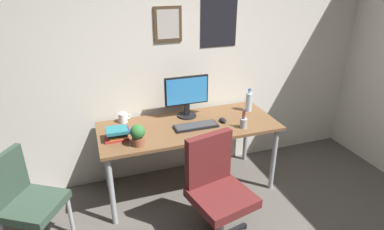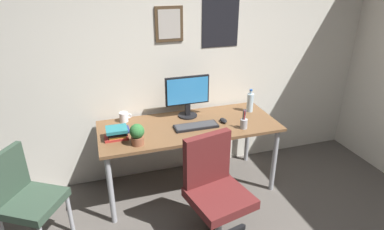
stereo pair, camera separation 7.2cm
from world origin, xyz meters
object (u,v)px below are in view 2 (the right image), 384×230
(office_chair, at_px, (215,186))
(book_stack_left, at_px, (117,133))
(monitor, at_px, (187,95))
(side_chair, at_px, (24,195))
(computer_mouse, at_px, (223,120))
(keyboard, at_px, (196,126))
(coffee_mug_near, at_px, (124,117))
(water_bottle, at_px, (250,102))
(pen_cup, at_px, (244,123))
(potted_plant, at_px, (137,134))

(office_chair, xyz_separation_m, book_stack_left, (-0.70, 0.67, 0.27))
(book_stack_left, bearing_deg, monitor, 20.22)
(side_chair, bearing_deg, book_stack_left, 20.17)
(monitor, bearing_deg, computer_mouse, -39.84)
(side_chair, relative_size, keyboard, 2.03)
(monitor, relative_size, coffee_mug_near, 3.66)
(office_chair, distance_m, water_bottle, 1.18)
(keyboard, xyz_separation_m, book_stack_left, (-0.76, 0.00, 0.04))
(office_chair, relative_size, pen_cup, 4.75)
(monitor, relative_size, pen_cup, 2.30)
(coffee_mug_near, distance_m, potted_plant, 0.52)
(water_bottle, xyz_separation_m, coffee_mug_near, (-1.33, 0.15, -0.06))
(coffee_mug_near, bearing_deg, side_chair, -144.64)
(book_stack_left, bearing_deg, computer_mouse, 1.35)
(book_stack_left, bearing_deg, coffee_mug_near, 73.54)
(coffee_mug_near, bearing_deg, pen_cup, -24.81)
(keyboard, height_order, water_bottle, water_bottle)
(monitor, xyz_separation_m, computer_mouse, (0.30, -0.25, -0.22))
(keyboard, height_order, book_stack_left, book_stack_left)
(side_chair, height_order, keyboard, side_chair)
(office_chair, distance_m, pen_cup, 0.75)
(side_chair, bearing_deg, office_chair, -14.24)
(keyboard, bearing_deg, book_stack_left, 179.63)
(water_bottle, xyz_separation_m, book_stack_left, (-1.43, -0.20, -0.05))
(monitor, distance_m, computer_mouse, 0.45)
(computer_mouse, height_order, water_bottle, water_bottle)
(office_chair, xyz_separation_m, side_chair, (-1.49, 0.38, -0.03))
(office_chair, height_order, pen_cup, office_chair)
(pen_cup, bearing_deg, computer_mouse, 125.78)
(water_bottle, relative_size, potted_plant, 1.29)
(office_chair, bearing_deg, monitor, 86.84)
(book_stack_left, bearing_deg, office_chair, -43.63)
(keyboard, relative_size, water_bottle, 1.70)
(side_chair, relative_size, potted_plant, 4.49)
(water_bottle, bearing_deg, pen_cup, -124.22)
(keyboard, distance_m, computer_mouse, 0.30)
(keyboard, bearing_deg, coffee_mug_near, 152.08)
(office_chair, distance_m, keyboard, 0.70)
(office_chair, bearing_deg, computer_mouse, 62.88)
(computer_mouse, bearing_deg, pen_cup, -54.22)
(computer_mouse, distance_m, book_stack_left, 1.06)
(keyboard, bearing_deg, pen_cup, -19.82)
(computer_mouse, bearing_deg, potted_plant, -167.67)
(potted_plant, bearing_deg, monitor, 37.10)
(potted_plant, relative_size, book_stack_left, 0.85)
(monitor, bearing_deg, potted_plant, -142.90)
(keyboard, distance_m, book_stack_left, 0.76)
(office_chair, distance_m, computer_mouse, 0.81)
(monitor, height_order, coffee_mug_near, monitor)
(keyboard, bearing_deg, water_bottle, 16.54)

